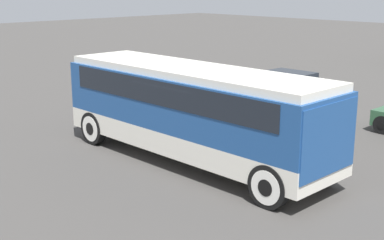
{
  "coord_description": "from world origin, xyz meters",
  "views": [
    {
      "loc": [
        11.17,
        -10.84,
        5.3
      ],
      "look_at": [
        0.0,
        0.0,
        1.31
      ],
      "focal_mm": 50.0,
      "sensor_mm": 36.0,
      "label": 1
    }
  ],
  "objects": [
    {
      "name": "tour_bus",
      "position": [
        0.1,
        0.0,
        1.76
      ],
      "size": [
        9.42,
        2.54,
        2.91
      ],
      "color": "silver",
      "rests_on": "ground_plane"
    },
    {
      "name": "parked_car_near",
      "position": [
        -2.71,
        8.79,
        0.71
      ],
      "size": [
        4.03,
        1.91,
        1.44
      ],
      "color": "silver",
      "rests_on": "ground_plane"
    },
    {
      "name": "ground_plane",
      "position": [
        0.0,
        0.0,
        0.0
      ],
      "size": [
        120.0,
        120.0,
        0.0
      ],
      "primitive_type": "plane",
      "color": "#423F3D"
    },
    {
      "name": "parked_car_far",
      "position": [
        -4.0,
        5.66,
        0.67
      ],
      "size": [
        4.29,
        1.82,
        1.33
      ],
      "color": "navy",
      "rests_on": "ground_plane"
    }
  ]
}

